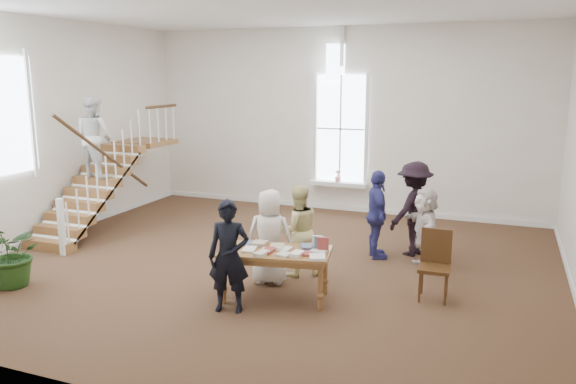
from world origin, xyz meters
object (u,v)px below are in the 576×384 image
at_px(floor_plant, 13,254).
at_px(elderly_woman, 270,237).
at_px(police_officer, 229,256).
at_px(library_table, 276,255).
at_px(side_chair, 435,260).
at_px(woman_cluster_a, 377,215).
at_px(person_yellow, 298,231).
at_px(woman_cluster_b, 414,209).
at_px(woman_cluster_c, 425,228).

bearing_deg(floor_plant, elderly_woman, 24.05).
xyz_separation_m(police_officer, floor_plant, (-3.65, -0.42, -0.26)).
xyz_separation_m(library_table, side_chair, (2.22, 0.93, -0.09)).
distance_m(police_officer, woman_cluster_a, 3.46).
distance_m(library_table, woman_cluster_a, 2.68).
relative_size(police_officer, woman_cluster_a, 0.99).
bearing_deg(person_yellow, library_table, 57.15).
bearing_deg(woman_cluster_b, police_officer, 0.46).
bearing_deg(woman_cluster_a, woman_cluster_c, -126.45).
height_order(police_officer, elderly_woman, police_officer).
height_order(woman_cluster_a, floor_plant, woman_cluster_a).
bearing_deg(police_officer, woman_cluster_c, 37.45).
xyz_separation_m(woman_cluster_c, side_chair, (0.35, -1.36, -0.12)).
height_order(police_officer, woman_cluster_a, woman_cluster_a).
distance_m(woman_cluster_b, woman_cluster_c, 0.74).
height_order(elderly_woman, woman_cluster_a, woman_cluster_a).
relative_size(woman_cluster_b, side_chair, 1.68).
bearing_deg(side_chair, woman_cluster_b, 105.29).
xyz_separation_m(person_yellow, woman_cluster_c, (1.95, 1.19, -0.06)).
height_order(elderly_woman, side_chair, elderly_woman).
relative_size(elderly_woman, woman_cluster_b, 0.88).
height_order(library_table, floor_plant, floor_plant).
distance_m(police_officer, person_yellow, 1.80).
bearing_deg(police_officer, floor_plant, 172.63).
height_order(woman_cluster_c, floor_plant, woman_cluster_c).
bearing_deg(elderly_woman, woman_cluster_b, -140.09).
relative_size(woman_cluster_c, floor_plant, 1.30).
xyz_separation_m(police_officer, woman_cluster_a, (1.45, 3.14, 0.01)).
distance_m(elderly_woman, woman_cluster_a, 2.32).
height_order(library_table, elderly_woman, elderly_woman).
xyz_separation_m(library_table, woman_cluster_c, (1.88, 2.29, 0.03)).
relative_size(library_table, police_officer, 1.08).
xyz_separation_m(woman_cluster_a, woman_cluster_b, (0.60, 0.45, 0.07)).
height_order(person_yellow, woman_cluster_a, woman_cluster_a).
xyz_separation_m(person_yellow, side_chair, (2.29, -0.17, -0.18)).
height_order(floor_plant, side_chair, floor_plant).
bearing_deg(floor_plant, woman_cluster_c, 29.30).
bearing_deg(library_table, person_yellow, 82.64).
bearing_deg(floor_plant, woman_cluster_a, 34.97).
relative_size(library_table, floor_plant, 1.60).
bearing_deg(woman_cluster_c, woman_cluster_a, -124.76).
distance_m(police_officer, side_chair, 3.13).
bearing_deg(woman_cluster_b, person_yellow, -11.67).
distance_m(woman_cluster_a, woman_cluster_b, 0.75).
xyz_separation_m(person_yellow, floor_plant, (-4.05, -2.17, -0.23)).
bearing_deg(side_chair, person_yellow, 173.16).
bearing_deg(police_officer, library_table, 40.27).
distance_m(library_table, woman_cluster_c, 2.96).
xyz_separation_m(woman_cluster_b, side_chair, (0.65, -2.01, -0.29)).
height_order(police_officer, side_chair, police_officer).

